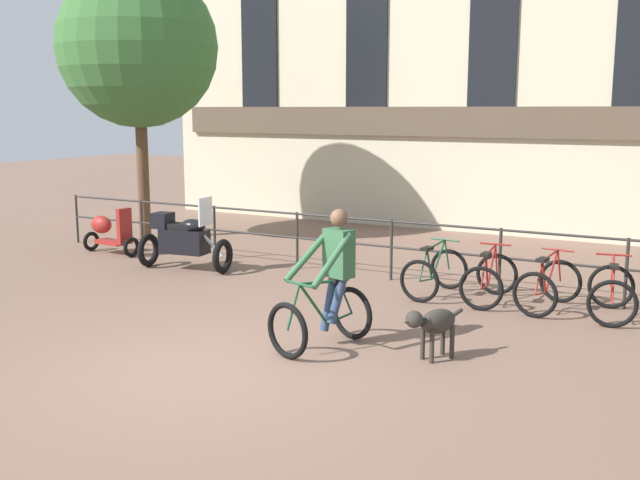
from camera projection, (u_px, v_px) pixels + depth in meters
The scene contains 12 objects.
ground_plane at pixel (202, 371), 8.38m from camera, with size 60.00×60.00×0.00m, color #7A5B4C.
canal_railing at pixel (391, 239), 12.72m from camera, with size 15.05×0.05×1.05m.
building_facade at pixel (498, 27), 17.00m from camera, with size 18.00×0.72×9.52m.
cyclist_with_bike at pixel (329, 286), 9.15m from camera, with size 0.98×1.31×1.70m.
dog at pixel (433, 323), 8.69m from camera, with size 0.51×0.83×0.64m.
parked_motorcycle at pixel (184, 239), 13.57m from camera, with size 1.76×0.82×1.35m.
parked_bicycle_near_lamp at pixel (435, 273), 11.72m from camera, with size 0.76×1.17×0.86m.
parked_bicycle_mid_left at pixel (489, 279), 11.30m from camera, with size 0.73×1.15×0.86m.
parked_bicycle_mid_right at pixel (548, 286), 10.88m from camera, with size 0.79×1.18×0.86m.
parked_bicycle_far_end at pixel (612, 293), 10.46m from camera, with size 0.83×1.20×0.86m.
parked_scooter at pixel (109, 231), 15.11m from camera, with size 1.31×0.50×0.96m.
tree_canalside_left at pixel (138, 48), 16.20m from camera, with size 3.48×3.48×5.96m.
Camera 1 is at (5.06, -6.33, 2.90)m, focal length 42.00 mm.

